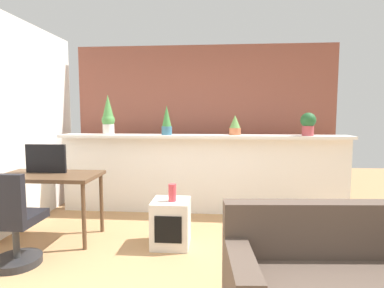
% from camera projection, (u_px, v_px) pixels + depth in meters
% --- Properties ---
extents(divider_wall, '(4.08, 0.16, 1.09)m').
position_uv_depth(divider_wall, '(202.00, 175.00, 4.47)').
color(divider_wall, white).
rests_on(divider_wall, ground).
extents(plant_shelf, '(4.08, 0.37, 0.04)m').
position_uv_depth(plant_shelf, '(202.00, 136.00, 4.37)').
color(plant_shelf, white).
rests_on(plant_shelf, divider_wall).
extents(brick_wall_behind, '(4.08, 0.10, 2.50)m').
position_uv_depth(brick_wall_behind, '(204.00, 125.00, 5.00)').
color(brick_wall_behind, brown).
rests_on(brick_wall_behind, ground).
extents(potted_plant_0, '(0.19, 0.19, 0.57)m').
position_uv_depth(potted_plant_0, '(108.00, 116.00, 4.47)').
color(potted_plant_0, silver).
rests_on(potted_plant_0, plant_shelf).
extents(potted_plant_1, '(0.15, 0.15, 0.42)m').
position_uv_depth(potted_plant_1, '(167.00, 121.00, 4.37)').
color(potted_plant_1, '#386B84').
rests_on(potted_plant_1, plant_shelf).
extents(potted_plant_2, '(0.16, 0.16, 0.28)m').
position_uv_depth(potted_plant_2, '(235.00, 125.00, 4.36)').
color(potted_plant_2, '#C66B42').
rests_on(potted_plant_2, plant_shelf).
extents(potted_plant_3, '(0.21, 0.21, 0.31)m').
position_uv_depth(potted_plant_3, '(308.00, 123.00, 4.20)').
color(potted_plant_3, '#B7474C').
rests_on(potted_plant_3, plant_shelf).
extents(desk, '(1.10, 0.60, 0.75)m').
position_uv_depth(desk, '(50.00, 181.00, 3.50)').
color(desk, brown).
rests_on(desk, ground).
extents(tv_monitor, '(0.47, 0.04, 0.33)m').
position_uv_depth(tv_monitor, '(46.00, 159.00, 3.57)').
color(tv_monitor, black).
rests_on(tv_monitor, desk).
extents(office_chair, '(0.44, 0.45, 0.91)m').
position_uv_depth(office_chair, '(11.00, 227.00, 2.85)').
color(office_chair, '#262628').
rests_on(office_chair, ground).
extents(side_cube_shelf, '(0.40, 0.41, 0.50)m').
position_uv_depth(side_cube_shelf, '(171.00, 223.00, 3.36)').
color(side_cube_shelf, silver).
rests_on(side_cube_shelf, ground).
extents(vase_on_shelf, '(0.08, 0.08, 0.19)m').
position_uv_depth(vase_on_shelf, '(172.00, 193.00, 3.30)').
color(vase_on_shelf, '#CC3D47').
rests_on(vase_on_shelf, side_cube_shelf).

